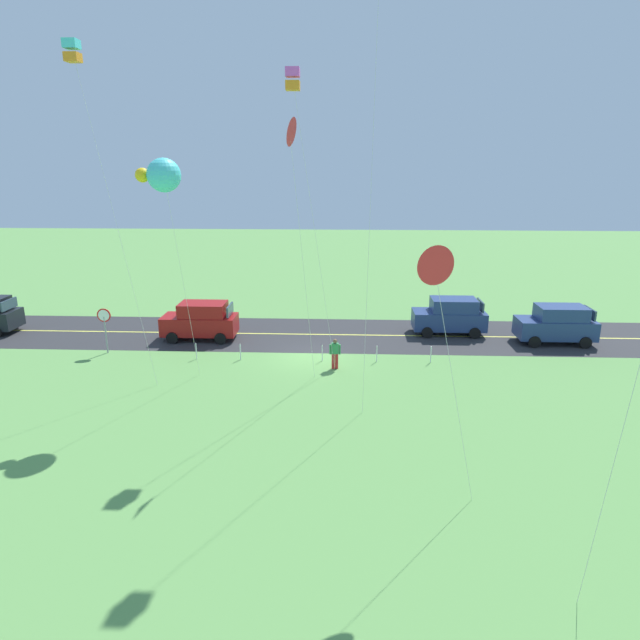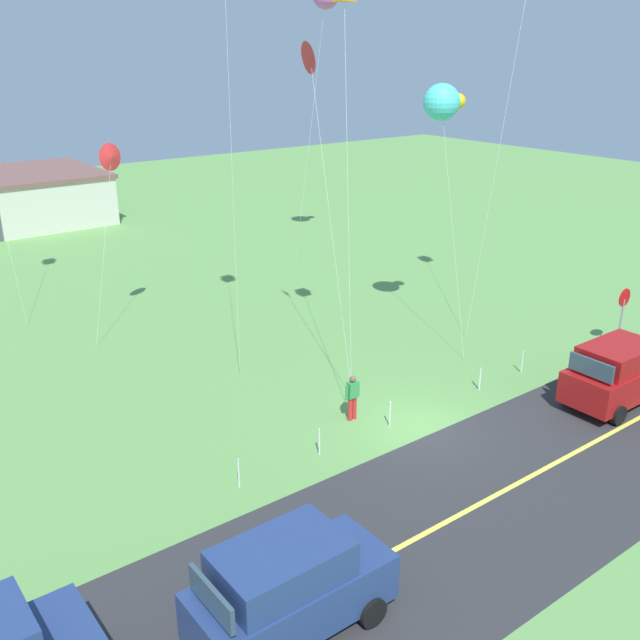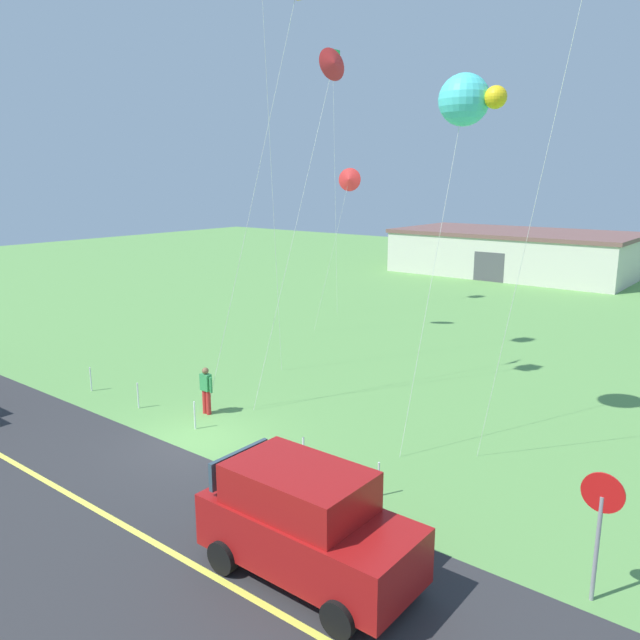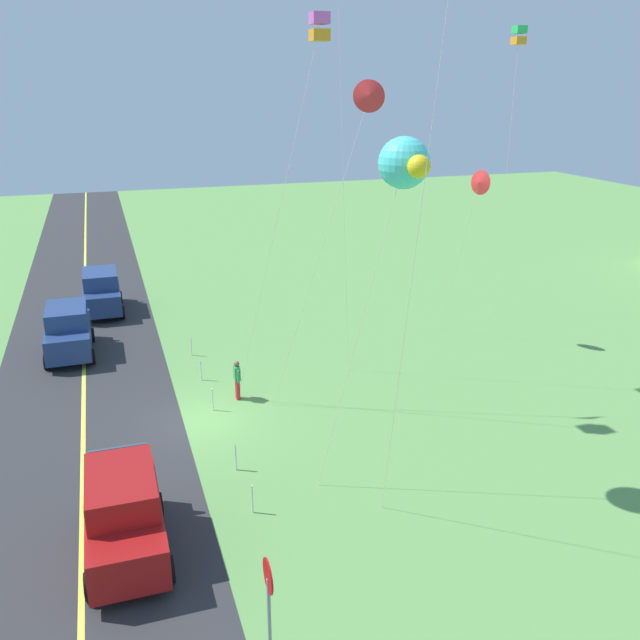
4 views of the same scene
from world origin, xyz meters
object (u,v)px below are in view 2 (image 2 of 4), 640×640
Objects in this scene: car_parked_west_near at (289,587)px; kite_pink_drift at (310,59)px; car_suv_foreground at (619,372)px; kite_green_far at (443,102)px; kite_orange_near at (111,158)px; person_adult_near at (352,396)px; stop_sign at (623,306)px.

kite_pink_drift is at bearing 51.45° from car_parked_west_near.
kite_green_far reaches higher than car_suv_foreground.
car_parked_west_near is 0.54× the size of kite_orange_near.
person_adult_near is at bearing 150.29° from car_suv_foreground.
car_suv_foreground is 2.75× the size of person_adult_near.
person_adult_near is 11.89m from kite_green_far.
car_parked_west_near is at bearing -167.27° from stop_sign.
car_suv_foreground is at bearing -56.41° from kite_orange_near.
car_suv_foreground is 15.14m from kite_pink_drift.
car_parked_west_near is at bearing -102.90° from kite_orange_near.
person_adult_near is 11.54m from kite_pink_drift.
kite_orange_near is at bearing 123.59° from car_suv_foreground.
car_suv_foreground is at bearing 109.42° from person_adult_near.
stop_sign is 0.21× the size of kite_pink_drift.
kite_pink_drift is (-5.42, 1.12, 1.58)m from kite_green_far.
stop_sign reaches higher than car_parked_west_near.
kite_green_far reaches higher than person_adult_near.
kite_pink_drift is at bearing 124.83° from car_suv_foreground.
person_adult_near is at bearing 171.52° from stop_sign.
kite_orange_near is (-10.96, 16.50, 6.41)m from car_suv_foreground.
person_adult_near is 0.20× the size of kite_orange_near.
kite_orange_near is at bearing 138.55° from stop_sign.
kite_green_far reaches higher than kite_orange_near.
car_parked_west_near is at bearing -145.21° from kite_green_far.
car_suv_foreground is 5.41m from stop_sign.
kite_orange_near reaches higher than car_parked_west_near.
kite_pink_drift is (8.72, 10.94, 10.16)m from car_parked_west_near.
stop_sign reaches higher than car_suv_foreground.
stop_sign is 1.60× the size of person_adult_near.
car_suv_foreground is at bearing -149.39° from stop_sign.
kite_pink_drift is at bearing 168.31° from kite_green_far.
car_parked_west_near is (-15.13, -1.73, 0.00)m from car_suv_foreground.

